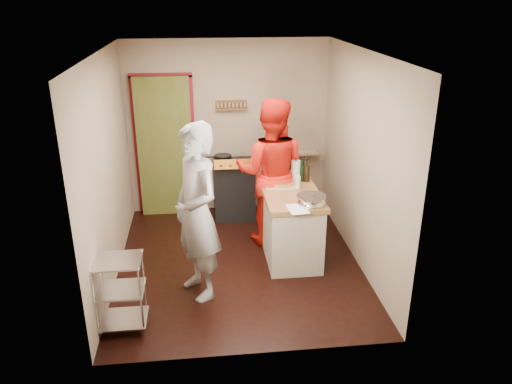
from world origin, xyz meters
TOP-DOWN VIEW (x-y plane):
  - floor at (0.00, 0.00)m, footprint 3.50×3.50m
  - back_wall at (-0.64, 1.78)m, footprint 3.00×0.44m
  - left_wall at (-1.50, 0.00)m, footprint 0.04×3.50m
  - right_wall at (1.50, 0.00)m, footprint 0.04×3.50m
  - ceiling at (0.00, 0.00)m, footprint 3.00×3.50m
  - stove at (0.05, 1.42)m, footprint 0.60×0.63m
  - wire_shelving at (-1.28, -1.20)m, footprint 0.48×0.40m
  - island at (0.68, 0.10)m, footprint 0.70×1.27m
  - person_stripe at (-0.49, -0.63)m, footprint 0.75×0.86m
  - person_red at (0.48, 0.57)m, footprint 1.13×0.98m

SIDE VIEW (x-z plane):
  - floor at x=0.00m, z-range 0.00..0.00m
  - wire_shelving at x=-1.28m, z-range 0.04..0.84m
  - stove at x=0.05m, z-range -0.05..0.95m
  - island at x=0.68m, z-range -0.13..1.07m
  - person_red at x=0.48m, z-range 0.00..1.98m
  - person_stripe at x=-0.49m, z-range 0.00..1.99m
  - back_wall at x=-0.64m, z-range -0.17..2.43m
  - left_wall at x=-1.50m, z-range 0.00..2.60m
  - right_wall at x=1.50m, z-range 0.00..2.60m
  - ceiling at x=0.00m, z-range 2.60..2.62m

